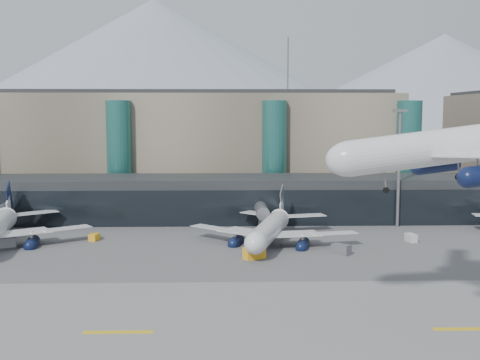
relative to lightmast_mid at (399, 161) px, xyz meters
name	(u,v)px	position (x,y,z in m)	size (l,w,h in m)	color
ground	(282,292)	(-30.00, -48.00, -14.42)	(900.00, 900.00, 0.00)	#515154
runway_strip	(294,331)	(-30.00, -63.00, -14.40)	(400.00, 40.00, 0.04)	slate
runway_markings	(294,330)	(-30.00, -63.00, -14.37)	(128.00, 1.00, 0.02)	gold
concourse	(258,198)	(-30.02, 9.73, -9.45)	(170.00, 27.00, 10.00)	black
terminal_main	(164,146)	(-55.00, 42.00, 1.03)	(130.00, 30.00, 31.00)	gray
teal_towers	(197,155)	(-44.99, 26.01, -0.41)	(116.40, 19.40, 46.00)	#246660
mountain_ridge	(256,86)	(-14.03, 332.00, 31.33)	(910.00, 400.00, 110.00)	gray
lightmast_mid	(399,161)	(0.00, 0.00, 0.00)	(3.00, 1.20, 25.60)	slate
jet_parked_mid	(272,221)	(-28.79, -15.66, -10.25)	(33.10, 34.34, 11.03)	silver
veh_a	(6,242)	(-78.45, -18.47, -13.51)	(3.25, 1.83, 1.83)	#BBBBBB
veh_b	(94,237)	(-63.39, -13.10, -13.73)	(2.37, 1.46, 1.37)	gold
veh_c	(341,249)	(-17.36, -25.77, -13.52)	(3.23, 1.70, 1.79)	#515157
veh_g	(411,238)	(-1.82, -15.68, -13.65)	(2.64, 1.54, 1.54)	#BBBBBB
veh_h	(254,253)	(-32.85, -28.53, -13.42)	(3.62, 1.91, 2.00)	gold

